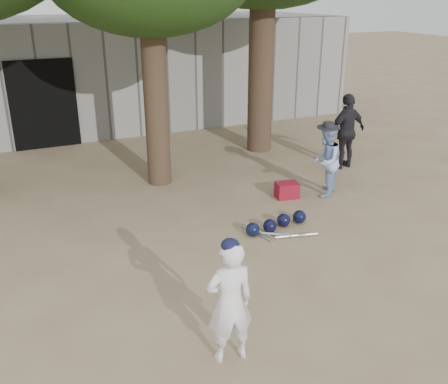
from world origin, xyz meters
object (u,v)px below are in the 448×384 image
boy_player (230,303)px  red_bag (287,190)px  spectator_blue (326,161)px  spectator_dark (347,131)px

boy_player → red_bag: boy_player is taller
spectator_blue → red_bag: (-0.72, 0.19, -0.55)m
boy_player → spectator_blue: (3.68, 3.46, -0.01)m
spectator_dark → red_bag: 2.44m
spectator_blue → spectator_dark: 1.85m
spectator_blue → spectator_dark: (1.40, 1.19, 0.14)m
spectator_blue → red_bag: bearing=-59.3°
red_bag → spectator_dark: bearing=25.3°
boy_player → spectator_dark: bearing=-132.4°
red_bag → spectator_blue: bearing=-15.2°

